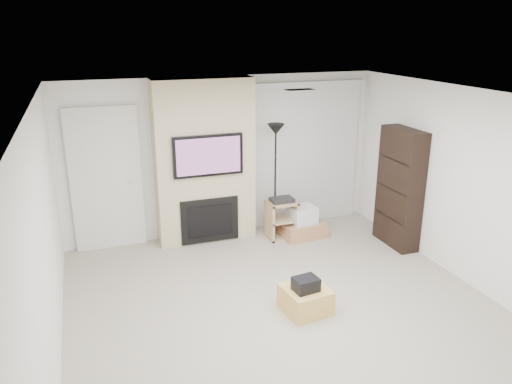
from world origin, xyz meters
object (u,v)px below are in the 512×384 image
object	(u,v)px
ottoman	(306,300)
av_stand	(282,217)
floor_lamp	(276,148)
bookshelf	(400,188)
box_stack	(302,224)

from	to	relation	value
ottoman	av_stand	xyz separation A→B (m)	(0.56, 2.11, 0.20)
floor_lamp	av_stand	world-z (taller)	floor_lamp
floor_lamp	bookshelf	size ratio (longest dim) A/B	1.00
av_stand	box_stack	xyz separation A→B (m)	(0.34, -0.04, -0.16)
ottoman	bookshelf	world-z (taller)	bookshelf
ottoman	bookshelf	size ratio (longest dim) A/B	0.28
av_stand	bookshelf	world-z (taller)	bookshelf
box_stack	bookshelf	distance (m)	1.62
bookshelf	floor_lamp	bearing A→B (deg)	148.77
bookshelf	box_stack	bearing A→B (deg)	147.81
ottoman	box_stack	bearing A→B (deg)	66.57
ottoman	floor_lamp	bearing A→B (deg)	77.48
ottoman	floor_lamp	world-z (taller)	floor_lamp
bookshelf	av_stand	bearing A→B (deg)	152.54
floor_lamp	bookshelf	bearing A→B (deg)	-31.23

